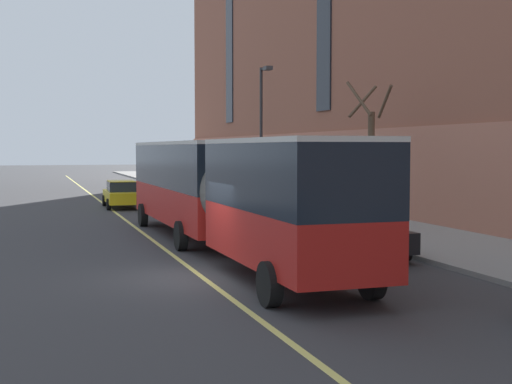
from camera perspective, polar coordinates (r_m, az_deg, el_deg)
ground_plane at (r=19.18m, az=-4.41°, el=-6.79°), size 260.00×260.00×0.00m
sidewalk at (r=25.74m, az=15.36°, el=-4.09°), size 5.44×160.00×0.15m
city_bus at (r=23.76m, az=-2.93°, el=0.38°), size 2.95×20.26×3.68m
parked_car_black_0 at (r=22.80m, az=8.18°, el=-3.18°), size 2.02×4.61×1.56m
parked_car_green_1 at (r=29.01m, az=2.83°, el=-1.71°), size 2.13×4.30×1.56m
parked_car_silver_2 at (r=41.25m, az=-3.63°, el=-0.15°), size 2.00×4.80×1.56m
parked_car_green_5 at (r=53.08m, az=-6.93°, el=0.65°), size 2.03×4.51×1.56m
parked_car_red_6 at (r=35.28m, az=-0.98°, el=-0.77°), size 2.13×4.70×1.56m
taxi_cab at (r=41.69m, az=-10.72°, el=-0.17°), size 1.98×4.83×1.56m
street_tree_far_uptown at (r=30.88m, az=9.14°, el=2.92°), size 1.69×1.80×6.13m
street_lamp at (r=37.89m, az=0.52°, el=5.48°), size 0.36×1.48×7.55m
fire_hydrant at (r=27.01m, az=8.18°, el=-2.75°), size 0.42×0.24×0.72m
lane_centerline at (r=22.07m, az=-6.16°, el=-5.43°), size 0.16×140.00×0.01m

